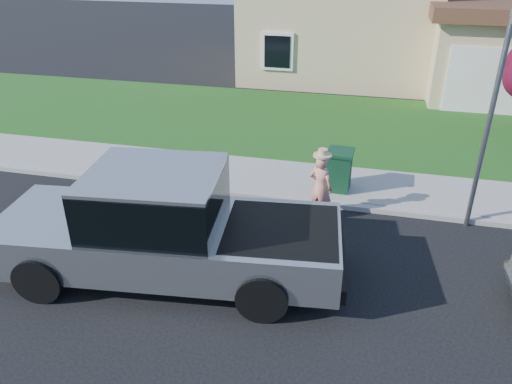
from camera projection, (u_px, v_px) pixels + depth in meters
ground at (260, 271)px, 9.63m from camera, size 80.00×80.00×0.00m
curb at (329, 204)px, 11.90m from camera, size 40.00×0.20×0.12m
sidewalk at (333, 184)px, 12.84m from camera, size 40.00×2.00×0.15m
lawn at (347, 127)px, 16.74m from camera, size 40.00×7.00×0.10m
house at (373, 1)px, 22.06m from camera, size 14.00×11.30×6.85m
pickup_truck at (166, 229)px, 9.12m from camera, size 6.68×2.89×2.13m
woman at (321, 186)px, 11.10m from camera, size 0.65×0.54×1.69m
trash_bin at (339, 170)px, 12.22m from camera, size 0.64×0.73×1.00m
street_lamp at (491, 114)px, 9.91m from camera, size 0.23×0.59×4.57m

